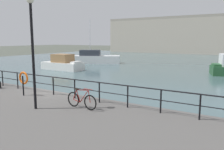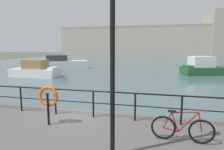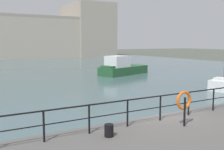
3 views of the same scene
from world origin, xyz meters
TOP-DOWN VIEW (x-y plane):
  - ground_plane at (0.00, 0.00)m, footprint 240.00×240.00m
  - water_basin at (0.00, 30.20)m, footprint 80.00×60.00m
  - moored_white_yacht at (-10.95, 12.42)m, footprint 5.84×2.24m
  - moored_green_narrowboat at (-12.93, 21.13)m, footprint 9.85×6.80m
  - quay_railing at (0.87, -0.75)m, footprint 22.97×0.07m
  - parked_bicycle at (4.00, -2.02)m, footprint 1.77×0.14m
  - life_ring_stand at (-0.44, -1.76)m, footprint 0.75×0.16m
  - quay_lamp_post at (2.20, -3.19)m, footprint 0.32×0.32m

SIDE VIEW (x-z plane):
  - ground_plane at x=0.00m, z-range 0.00..0.00m
  - water_basin at x=0.00m, z-range 0.00..0.01m
  - moored_white_yacht at x=-10.95m, z-range -0.23..1.84m
  - moored_green_narrowboat at x=-12.93m, z-range -2.81..4.54m
  - parked_bicycle at x=4.00m, z-range 0.69..1.67m
  - quay_railing at x=0.87m, z-range 0.99..2.07m
  - life_ring_stand at x=-0.44m, z-range 1.07..2.47m
  - quay_lamp_post at x=2.20m, z-range 1.46..6.54m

